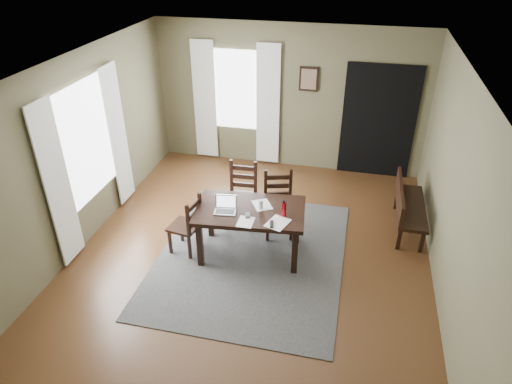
% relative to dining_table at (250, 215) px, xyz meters
% --- Properties ---
extents(ground, '(5.00, 6.00, 0.01)m').
position_rel_dining_table_xyz_m(ground, '(0.03, -0.07, -0.67)').
color(ground, '#492C16').
extents(room_shell, '(5.02, 6.02, 2.71)m').
position_rel_dining_table_xyz_m(room_shell, '(0.03, -0.07, 1.14)').
color(room_shell, brown).
rests_on(room_shell, ground).
extents(rug, '(2.60, 3.20, 0.01)m').
position_rel_dining_table_xyz_m(rug, '(0.03, -0.07, -0.66)').
color(rug, '#3C3C3C').
rests_on(rug, ground).
extents(dining_table, '(1.58, 1.05, 0.75)m').
position_rel_dining_table_xyz_m(dining_table, '(0.00, 0.00, 0.00)').
color(dining_table, black).
rests_on(dining_table, rug).
extents(chair_end, '(0.46, 0.46, 0.90)m').
position_rel_dining_table_xyz_m(chair_end, '(-0.89, -0.15, -0.22)').
color(chair_end, black).
rests_on(chair_end, rug).
extents(chair_back_left, '(0.47, 0.47, 1.01)m').
position_rel_dining_table_xyz_m(chair_back_left, '(-0.32, 0.75, -0.17)').
color(chair_back_left, black).
rests_on(chair_back_left, rug).
extents(chair_back_right, '(0.54, 0.54, 1.00)m').
position_rel_dining_table_xyz_m(chair_back_right, '(0.29, 0.61, -0.18)').
color(chair_back_right, black).
rests_on(chair_back_right, rug).
extents(bench, '(0.42, 1.32, 0.74)m').
position_rel_dining_table_xyz_m(bench, '(2.18, 1.16, -0.22)').
color(bench, black).
rests_on(bench, ground).
extents(laptop, '(0.32, 0.27, 0.20)m').
position_rel_dining_table_xyz_m(laptop, '(-0.32, -0.10, 0.15)').
color(laptop, '#B7B7BC').
rests_on(laptop, dining_table).
extents(computer_mouse, '(0.08, 0.12, 0.04)m').
position_rel_dining_table_xyz_m(computer_mouse, '(0.01, -0.18, 0.11)').
color(computer_mouse, '#3F3F42').
rests_on(computer_mouse, dining_table).
extents(tv_remote, '(0.07, 0.17, 0.02)m').
position_rel_dining_table_xyz_m(tv_remote, '(0.36, -0.31, 0.10)').
color(tv_remote, black).
rests_on(tv_remote, dining_table).
extents(drinking_glass, '(0.08, 0.08, 0.14)m').
position_rel_dining_table_xyz_m(drinking_glass, '(0.14, 0.04, 0.16)').
color(drinking_glass, silver).
rests_on(drinking_glass, dining_table).
extents(water_bottle, '(0.08, 0.08, 0.24)m').
position_rel_dining_table_xyz_m(water_bottle, '(0.47, -0.07, 0.20)').
color(water_bottle, maroon).
rests_on(water_bottle, dining_table).
extents(paper_b, '(0.34, 0.39, 0.00)m').
position_rel_dining_table_xyz_m(paper_b, '(0.43, -0.25, 0.09)').
color(paper_b, white).
rests_on(paper_b, dining_table).
extents(paper_c, '(0.35, 0.37, 0.00)m').
position_rel_dining_table_xyz_m(paper_c, '(0.14, 0.14, 0.09)').
color(paper_c, white).
rests_on(paper_c, dining_table).
extents(paper_e, '(0.21, 0.27, 0.00)m').
position_rel_dining_table_xyz_m(paper_e, '(0.02, -0.32, 0.09)').
color(paper_e, white).
rests_on(paper_e, dining_table).
extents(window_left, '(0.01, 1.30, 1.70)m').
position_rel_dining_table_xyz_m(window_left, '(-2.44, 0.13, 0.78)').
color(window_left, white).
rests_on(window_left, ground).
extents(window_back, '(1.00, 0.01, 1.50)m').
position_rel_dining_table_xyz_m(window_back, '(-0.97, 2.90, 0.78)').
color(window_back, white).
rests_on(window_back, ground).
extents(curtain_left_near, '(0.03, 0.48, 2.30)m').
position_rel_dining_table_xyz_m(curtain_left_near, '(-2.41, -0.69, 0.53)').
color(curtain_left_near, silver).
rests_on(curtain_left_near, ground).
extents(curtain_left_far, '(0.03, 0.48, 2.30)m').
position_rel_dining_table_xyz_m(curtain_left_far, '(-2.41, 0.95, 0.53)').
color(curtain_left_far, silver).
rests_on(curtain_left_far, ground).
extents(curtain_back_left, '(0.44, 0.03, 2.30)m').
position_rel_dining_table_xyz_m(curtain_back_left, '(-1.59, 2.87, 0.53)').
color(curtain_back_left, silver).
rests_on(curtain_back_left, ground).
extents(curtain_back_right, '(0.44, 0.03, 2.30)m').
position_rel_dining_table_xyz_m(curtain_back_right, '(-0.35, 2.87, 0.53)').
color(curtain_back_right, silver).
rests_on(curtain_back_right, ground).
extents(framed_picture, '(0.34, 0.03, 0.44)m').
position_rel_dining_table_xyz_m(framed_picture, '(0.38, 2.90, 1.08)').
color(framed_picture, black).
rests_on(framed_picture, ground).
extents(doorway_back, '(1.30, 0.03, 2.10)m').
position_rel_dining_table_xyz_m(doorway_back, '(1.68, 2.90, 0.38)').
color(doorway_back, black).
rests_on(doorway_back, ground).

